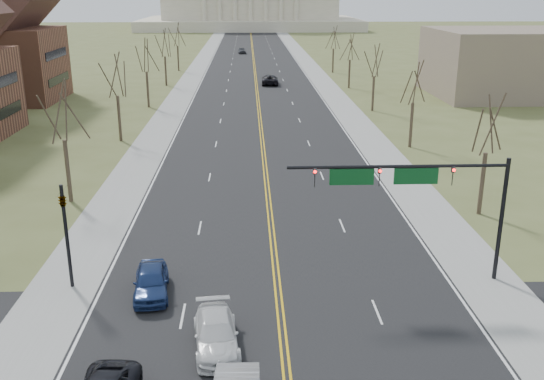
{
  "coord_description": "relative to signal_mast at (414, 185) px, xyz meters",
  "views": [
    {
      "loc": [
        -1.55,
        -17.42,
        15.86
      ],
      "look_at": [
        0.02,
        21.18,
        3.0
      ],
      "focal_mm": 40.0,
      "sensor_mm": 36.0,
      "label": 1
    }
  ],
  "objects": [
    {
      "name": "signal_mast",
      "position": [
        0.0,
        0.0,
        0.0
      ],
      "size": [
        12.12,
        0.44,
        7.2
      ],
      "color": "black",
      "rests_on": "ground"
    },
    {
      "name": "sidewalk_left",
      "position": [
        -19.45,
        96.5,
        -5.75
      ],
      "size": [
        4.0,
        380.0,
        0.03
      ],
      "primitive_type": "cube",
      "color": "gray",
      "rests_on": "ground"
    },
    {
      "name": "tree_l_0",
      "position": [
        -22.95,
        14.5,
        1.18
      ],
      "size": [
        3.96,
        3.96,
        9.0
      ],
      "color": "#3D2E24",
      "rests_on": "ground"
    },
    {
      "name": "tree_r_4",
      "position": [
        8.05,
        90.5,
        0.79
      ],
      "size": [
        3.74,
        3.74,
        8.5
      ],
      "color": "#3D2E24",
      "rests_on": "ground"
    },
    {
      "name": "tree_l_4",
      "position": [
        -22.95,
        94.5,
        1.18
      ],
      "size": [
        3.96,
        3.96,
        9.0
      ],
      "color": "#3D2E24",
      "rests_on": "ground"
    },
    {
      "name": "signal_left",
      "position": [
        -18.95,
        0.0,
        -2.05
      ],
      "size": [
        0.32,
        0.36,
        6.0
      ],
      "color": "black",
      "rests_on": "ground"
    },
    {
      "name": "center_line",
      "position": [
        -7.45,
        96.5,
        -5.75
      ],
      "size": [
        0.42,
        380.0,
        0.01
      ],
      "primitive_type": "cube",
      "color": "gold",
      "rests_on": "road"
    },
    {
      "name": "sidewalk_right",
      "position": [
        4.55,
        96.5,
        -5.75
      ],
      "size": [
        4.0,
        380.0,
        0.03
      ],
      "primitive_type": "cube",
      "color": "gray",
      "rests_on": "ground"
    },
    {
      "name": "tree_r_2",
      "position": [
        8.05,
        50.5,
        0.79
      ],
      "size": [
        3.74,
        3.74,
        8.5
      ],
      "color": "#3D2E24",
      "rests_on": "ground"
    },
    {
      "name": "tree_r_1",
      "position": [
        8.05,
        30.5,
        0.79
      ],
      "size": [
        3.74,
        3.74,
        8.5
      ],
      "color": "#3D2E24",
      "rests_on": "ground"
    },
    {
      "name": "car_far_nb",
      "position": [
        -5.06,
        75.06,
        -4.92
      ],
      "size": [
        2.87,
        6.04,
        1.67
      ],
      "primitive_type": "imported",
      "rotation": [
        0.0,
        0.0,
        3.12
      ],
      "color": "black",
      "rests_on": "road"
    },
    {
      "name": "road",
      "position": [
        -7.45,
        96.5,
        -5.76
      ],
      "size": [
        20.0,
        380.0,
        0.01
      ],
      "primitive_type": "cube",
      "color": "black",
      "rests_on": "ground"
    },
    {
      "name": "edge_line_right",
      "position": [
        2.35,
        96.5,
        -5.75
      ],
      "size": [
        0.15,
        380.0,
        0.01
      ],
      "primitive_type": "cube",
      "color": "silver",
      "rests_on": "road"
    },
    {
      "name": "tree_r_0",
      "position": [
        8.05,
        10.5,
        0.79
      ],
      "size": [
        3.74,
        3.74,
        8.5
      ],
      "color": "#3D2E24",
      "rests_on": "ground"
    },
    {
      "name": "cross_road",
      "position": [
        -7.45,
        -7.5,
        -5.76
      ],
      "size": [
        120.0,
        14.0,
        0.01
      ],
      "primitive_type": "cube",
      "color": "black",
      "rests_on": "ground"
    },
    {
      "name": "tree_l_2",
      "position": [
        -22.95,
        54.5,
        1.18
      ],
      "size": [
        3.96,
        3.96,
        9.0
      ],
      "color": "#3D2E24",
      "rests_on": "ground"
    },
    {
      "name": "edge_line_left",
      "position": [
        -17.25,
        96.5,
        -5.75
      ],
      "size": [
        0.15,
        380.0,
        0.01
      ],
      "primitive_type": "cube",
      "color": "silver",
      "rests_on": "road"
    },
    {
      "name": "tree_l_1",
      "position": [
        -22.95,
        34.5,
        1.18
      ],
      "size": [
        3.96,
        3.96,
        9.0
      ],
      "color": "#3D2E24",
      "rests_on": "ground"
    },
    {
      "name": "car_far_sb",
      "position": [
        -10.31,
        128.63,
        -4.99
      ],
      "size": [
        2.21,
        4.63,
        1.53
      ],
      "primitive_type": "imported",
      "rotation": [
        0.0,
        0.0,
        0.09
      ],
      "color": "#47494F",
      "rests_on": "road"
    },
    {
      "name": "car_sb_inner_second",
      "position": [
        -10.59,
        -6.41,
        -5.04
      ],
      "size": [
        2.52,
        5.09,
        1.42
      ],
      "primitive_type": "imported",
      "rotation": [
        0.0,
        0.0,
        0.11
      ],
      "color": "silver",
      "rests_on": "road"
    },
    {
      "name": "bldg_right_mass",
      "position": [
        32.55,
        62.5,
        -0.76
      ],
      "size": [
        25.0,
        20.0,
        10.0
      ],
      "primitive_type": "cube",
      "color": "#7D6F59",
      "rests_on": "ground"
    },
    {
      "name": "tree_l_3",
      "position": [
        -22.95,
        74.5,
        1.18
      ],
      "size": [
        3.96,
        3.96,
        9.0
      ],
      "color": "#3D2E24",
      "rests_on": "ground"
    },
    {
      "name": "tree_r_3",
      "position": [
        8.05,
        70.5,
        0.79
      ],
      "size": [
        3.74,
        3.74,
        8.5
      ],
      "color": "#3D2E24",
      "rests_on": "ground"
    },
    {
      "name": "car_sb_outer_second",
      "position": [
        -14.35,
        -1.1,
        -4.98
      ],
      "size": [
        2.3,
        4.7,
        1.54
      ],
      "primitive_type": "imported",
      "rotation": [
        0.0,
        0.0,
        0.11
      ],
      "color": "navy",
      "rests_on": "road"
    }
  ]
}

